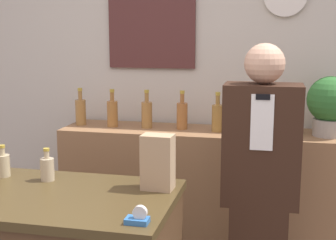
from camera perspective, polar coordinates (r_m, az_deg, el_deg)
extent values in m
cube|color=beige|center=(3.45, 1.08, 5.61)|extent=(5.20, 0.06, 2.70)
cube|color=#502926|center=(3.43, -2.02, 10.83)|extent=(0.64, 0.02, 0.54)
cube|color=#8E6642|center=(3.32, 4.18, -9.72)|extent=(1.94, 0.44, 1.00)
cube|color=#43351C|center=(2.28, -16.35, -8.89)|extent=(1.33, 0.68, 0.04)
cube|color=#331E14|center=(2.52, 11.35, -2.96)|extent=(0.40, 0.24, 0.64)
cube|color=white|center=(2.37, 11.39, -0.31)|extent=(0.11, 0.01, 0.28)
cube|color=black|center=(2.35, 11.50, 2.77)|extent=(0.07, 0.01, 0.03)
sphere|color=tan|center=(2.46, 11.70, 6.75)|extent=(0.21, 0.21, 0.21)
cylinder|color=#9E998E|center=(3.17, 19.03, -0.86)|extent=(0.20, 0.20, 0.11)
sphere|color=#2D6B2D|center=(3.14, 19.23, 2.38)|extent=(0.30, 0.30, 0.30)
cube|color=tan|center=(2.18, -1.25, -5.15)|extent=(0.15, 0.11, 0.26)
cube|color=#2D66A8|center=(1.84, -3.79, -12.14)|extent=(0.09, 0.06, 0.02)
cylinder|color=silver|center=(1.82, -3.43, -11.20)|extent=(0.06, 0.02, 0.06)
cylinder|color=tan|center=(2.54, -19.45, -5.29)|extent=(0.07, 0.07, 0.11)
cylinder|color=tan|center=(2.52, -19.55, -3.63)|extent=(0.03, 0.03, 0.04)
cylinder|color=#B29933|center=(2.51, -19.59, -3.05)|extent=(0.03, 0.03, 0.01)
cylinder|color=tan|center=(2.41, -14.50, -5.86)|extent=(0.07, 0.07, 0.11)
cylinder|color=tan|center=(2.39, -14.58, -4.12)|extent=(0.03, 0.03, 0.04)
cylinder|color=#B29933|center=(2.38, -14.61, -3.50)|extent=(0.03, 0.03, 0.01)
cylinder|color=#9F7139|center=(3.42, -10.60, 0.94)|extent=(0.08, 0.08, 0.18)
cylinder|color=#9F7139|center=(3.40, -10.67, 2.97)|extent=(0.03, 0.03, 0.06)
cylinder|color=#B29933|center=(3.40, -10.69, 3.68)|extent=(0.03, 0.03, 0.02)
cylinder|color=#9D6832|center=(3.31, -6.79, 0.74)|extent=(0.08, 0.08, 0.18)
cylinder|color=#9D6832|center=(3.29, -6.83, 2.84)|extent=(0.03, 0.03, 0.06)
cylinder|color=#B29933|center=(3.29, -6.85, 3.57)|extent=(0.03, 0.03, 0.02)
cylinder|color=#9F7039|center=(3.25, -2.60, 0.62)|extent=(0.08, 0.08, 0.18)
cylinder|color=#9F7039|center=(3.23, -2.62, 2.76)|extent=(0.03, 0.03, 0.06)
cylinder|color=#B29933|center=(3.23, -2.62, 3.51)|extent=(0.03, 0.03, 0.02)
cylinder|color=#A16331|center=(3.21, 1.73, 0.50)|extent=(0.08, 0.08, 0.18)
cylinder|color=#A16331|center=(3.19, 1.74, 2.66)|extent=(0.03, 0.03, 0.06)
cylinder|color=#B29933|center=(3.18, 1.74, 3.42)|extent=(0.03, 0.03, 0.02)
cylinder|color=olive|center=(3.14, 6.04, 0.22)|extent=(0.08, 0.08, 0.18)
cylinder|color=olive|center=(3.12, 6.09, 2.43)|extent=(0.03, 0.03, 0.06)
cylinder|color=#B29933|center=(3.11, 6.10, 3.21)|extent=(0.03, 0.03, 0.02)
cylinder|color=#9F6F38|center=(3.12, 10.56, 0.05)|extent=(0.08, 0.08, 0.18)
cylinder|color=#9F6F38|center=(3.10, 10.64, 2.27)|extent=(0.03, 0.03, 0.06)
cylinder|color=#B29933|center=(3.10, 10.66, 3.05)|extent=(0.03, 0.03, 0.02)
cylinder|color=#A0703A|center=(3.12, 15.10, -0.14)|extent=(0.08, 0.08, 0.18)
cylinder|color=#A0703A|center=(3.10, 15.21, 2.08)|extent=(0.03, 0.03, 0.06)
cylinder|color=#B29933|center=(3.10, 15.24, 2.86)|extent=(0.03, 0.03, 0.02)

